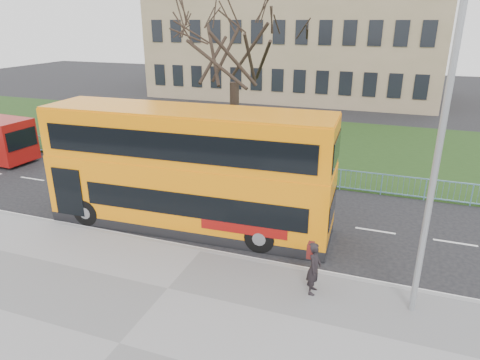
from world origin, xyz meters
name	(u,v)px	position (x,y,z in m)	size (l,w,h in m)	color
ground	(218,234)	(0.00, 0.00, 0.00)	(120.00, 120.00, 0.00)	black
pavement	(120,345)	(0.00, -6.75, 0.06)	(80.00, 10.50, 0.12)	slate
kerb	(201,251)	(0.00, -1.55, 0.07)	(80.00, 0.20, 0.14)	gray
grass_verge	(296,143)	(0.00, 14.30, 0.04)	(80.00, 15.40, 0.08)	#1D3613
guard_railing	(265,171)	(0.00, 6.60, 0.55)	(40.00, 0.12, 1.10)	#6C9FC1
bare_tree	(234,67)	(-3.00, 10.00, 5.51)	(7.61, 7.61, 10.87)	black
civic_building	(297,30)	(-5.00, 35.00, 7.00)	(30.00, 15.00, 14.00)	#8B7B58
yellow_bus	(188,167)	(-1.42, 0.39, 2.62)	(11.74, 3.26, 4.88)	orange
pedestrian	(314,268)	(4.38, -2.74, 0.99)	(0.63, 0.41, 1.73)	black
street_lamp	(434,147)	(7.20, -2.59, 5.10)	(1.93, 0.32, 9.08)	#93979B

